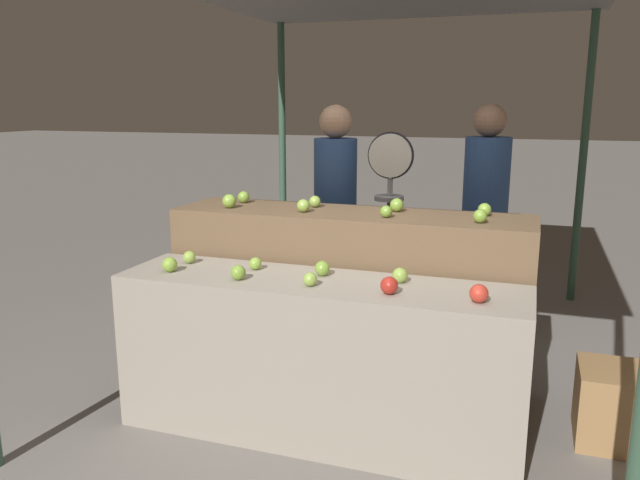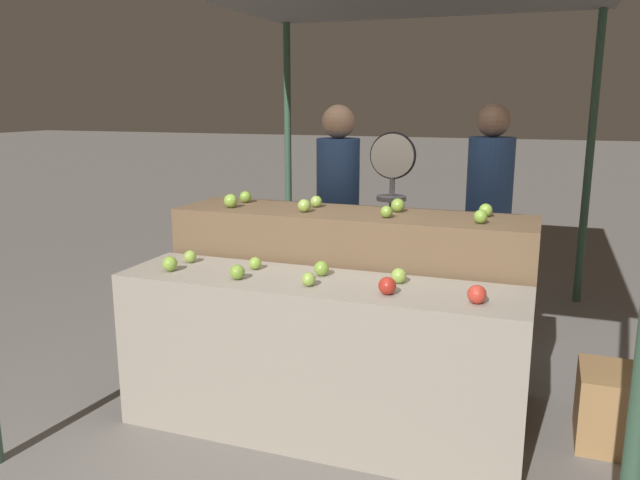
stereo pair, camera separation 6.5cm
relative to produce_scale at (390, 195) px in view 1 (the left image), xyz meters
name	(u,v)px [view 1 (the left image)]	position (x,y,z in m)	size (l,w,h in m)	color
ground_plane	(318,433)	(-0.12, -1.15, -1.18)	(60.00, 60.00, 0.00)	slate
display_counter_front	(318,359)	(-0.12, -1.15, -0.74)	(2.17, 0.55, 0.88)	gray
display_counter_back	(349,302)	(-0.12, -0.55, -0.61)	(2.17, 0.55, 1.14)	brown
apple_front_0	(170,264)	(-0.95, -1.25, -0.26)	(0.08, 0.08, 0.08)	#84AD3D
apple_front_1	(238,272)	(-0.52, -1.27, -0.26)	(0.08, 0.08, 0.08)	#7AA338
apple_front_2	(310,279)	(-0.12, -1.25, -0.27)	(0.07, 0.07, 0.07)	#8EB247
apple_front_3	(389,285)	(0.29, -1.25, -0.26)	(0.09, 0.09, 0.09)	#AD281E
apple_front_4	(479,293)	(0.71, -1.25, -0.26)	(0.09, 0.09, 0.09)	red
apple_front_5	(189,257)	(-0.94, -1.05, -0.27)	(0.07, 0.07, 0.07)	#8EB247
apple_front_6	(255,264)	(-0.52, -1.05, -0.27)	(0.07, 0.07, 0.07)	#84AD3D
apple_front_7	(322,268)	(-0.13, -1.05, -0.26)	(0.08, 0.08, 0.08)	#7AA338
apple_front_8	(400,275)	(0.30, -1.04, -0.26)	(0.08, 0.08, 0.08)	#8EB247
apple_back_0	(229,201)	(-0.87, -0.65, 0.01)	(0.09, 0.09, 0.09)	#84AD3D
apple_back_1	(303,206)	(-0.38, -0.65, 0.00)	(0.08, 0.08, 0.08)	#8EB247
apple_back_2	(386,212)	(0.13, -0.66, 0.00)	(0.07, 0.07, 0.07)	#7AA338
apple_back_3	(480,216)	(0.65, -0.65, 0.00)	(0.08, 0.08, 0.08)	#7AA338
apple_back_4	(244,197)	(-0.88, -0.44, 0.00)	(0.08, 0.08, 0.08)	#7AA338
apple_back_5	(315,201)	(-0.38, -0.45, 0.00)	(0.07, 0.07, 0.07)	#8EB247
apple_back_6	(397,205)	(0.15, -0.45, 0.01)	(0.08, 0.08, 0.08)	#7AA338
apple_back_7	(485,210)	(0.66, -0.43, 0.00)	(0.08, 0.08, 0.08)	#84AD3D
produce_scale	(390,195)	(0.00, 0.00, 0.00)	(0.31, 0.20, 1.60)	#99999E
person_vendor_at_scale	(335,207)	(-0.42, 0.12, -0.13)	(0.41, 0.41, 1.78)	#2D2D38
person_customer_left	(485,207)	(0.60, 0.53, -0.13)	(0.43, 0.43, 1.78)	#2D2D38
wooden_crate_side	(617,406)	(1.42, -0.70, -0.97)	(0.41, 0.41, 0.41)	#9E7547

